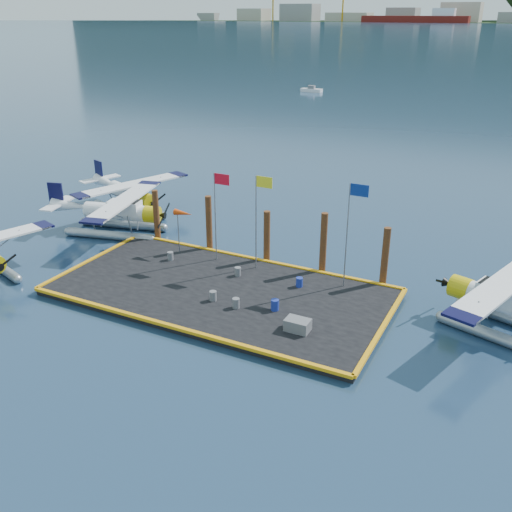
% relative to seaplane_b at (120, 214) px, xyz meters
% --- Properties ---
extents(ground, '(4000.00, 4000.00, 0.00)m').
position_rel_seaplane_b_xyz_m(ground, '(11.97, -5.48, -1.63)').
color(ground, navy).
rests_on(ground, ground).
extents(dock, '(20.00, 10.00, 0.40)m').
position_rel_seaplane_b_xyz_m(dock, '(11.97, -5.48, -1.43)').
color(dock, black).
rests_on(dock, ground).
extents(dock_bumpers, '(20.25, 10.25, 0.18)m').
position_rel_seaplane_b_xyz_m(dock_bumpers, '(11.97, -5.48, -1.14)').
color(dock_bumpers, orange).
rests_on(dock_bumpers, dock).
extents(seaplane_b, '(9.74, 10.55, 3.74)m').
position_rel_seaplane_b_xyz_m(seaplane_b, '(0.00, 0.00, 0.00)').
color(seaplane_b, '#90979D').
rests_on(seaplane_b, ground).
extents(seaplane_c, '(9.56, 10.15, 3.66)m').
position_rel_seaplane_b_xyz_m(seaplane_c, '(-2.28, 4.13, -0.03)').
color(seaplane_c, '#90979D').
rests_on(seaplane_c, ground).
extents(seaplane_d, '(9.65, 10.34, 3.69)m').
position_rel_seaplane_b_xyz_m(seaplane_d, '(27.67, -2.44, -0.02)').
color(seaplane_d, '#90979D').
rests_on(seaplane_d, ground).
extents(drum_0, '(0.40, 0.40, 0.57)m').
position_rel_seaplane_b_xyz_m(drum_0, '(6.75, -3.16, -0.95)').
color(drum_0, slate).
rests_on(drum_0, dock).
extents(drum_1, '(0.41, 0.41, 0.58)m').
position_rel_seaplane_b_xyz_m(drum_1, '(13.94, -7.08, -0.94)').
color(drum_1, slate).
rests_on(drum_1, dock).
extents(drum_2, '(0.46, 0.46, 0.64)m').
position_rel_seaplane_b_xyz_m(drum_2, '(16.02, -6.33, -0.91)').
color(drum_2, navy).
rests_on(drum_2, dock).
extents(drum_3, '(0.42, 0.42, 0.59)m').
position_rel_seaplane_b_xyz_m(drum_3, '(12.33, -6.91, -0.94)').
color(drum_3, slate).
rests_on(drum_3, dock).
extents(drum_4, '(0.42, 0.42, 0.59)m').
position_rel_seaplane_b_xyz_m(drum_4, '(16.09, -2.97, -0.94)').
color(drum_4, navy).
rests_on(drum_4, dock).
extents(drum_5, '(0.40, 0.40, 0.56)m').
position_rel_seaplane_b_xyz_m(drum_5, '(12.00, -3.29, -0.95)').
color(drum_5, slate).
rests_on(drum_5, dock).
extents(crate, '(1.30, 0.86, 0.65)m').
position_rel_seaplane_b_xyz_m(crate, '(18.03, -7.80, -0.91)').
color(crate, slate).
rests_on(crate, dock).
extents(flagpole_red, '(1.14, 0.08, 6.00)m').
position_rel_seaplane_b_xyz_m(flagpole_red, '(9.68, -1.68, 2.77)').
color(flagpole_red, gray).
rests_on(flagpole_red, dock).
extents(flagpole_yellow, '(1.14, 0.08, 6.20)m').
position_rel_seaplane_b_xyz_m(flagpole_yellow, '(12.68, -1.68, 2.88)').
color(flagpole_yellow, gray).
rests_on(flagpole_yellow, dock).
extents(flagpole_blue, '(1.14, 0.08, 6.50)m').
position_rel_seaplane_b_xyz_m(flagpole_blue, '(18.67, -1.68, 3.06)').
color(flagpole_blue, gray).
rests_on(flagpole_blue, dock).
extents(windsock, '(1.40, 0.44, 3.12)m').
position_rel_seaplane_b_xyz_m(windsock, '(6.95, -1.68, 1.60)').
color(windsock, gray).
rests_on(windsock, dock).
extents(piling_0, '(0.44, 0.44, 4.00)m').
position_rel_seaplane_b_xyz_m(piling_0, '(3.47, -0.08, 0.37)').
color(piling_0, '#482114').
rests_on(piling_0, ground).
extents(piling_1, '(0.44, 0.44, 4.20)m').
position_rel_seaplane_b_xyz_m(piling_1, '(7.97, -0.08, 0.47)').
color(piling_1, '#482114').
rests_on(piling_1, ground).
extents(piling_2, '(0.44, 0.44, 3.80)m').
position_rel_seaplane_b_xyz_m(piling_2, '(12.47, -0.08, 0.27)').
color(piling_2, '#482114').
rests_on(piling_2, ground).
extents(piling_3, '(0.44, 0.44, 4.30)m').
position_rel_seaplane_b_xyz_m(piling_3, '(16.47, -0.08, 0.52)').
color(piling_3, '#482114').
rests_on(piling_3, ground).
extents(piling_4, '(0.44, 0.44, 4.00)m').
position_rel_seaplane_b_xyz_m(piling_4, '(20.47, -0.08, 0.37)').
color(piling_4, '#482114').
rests_on(piling_4, ground).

